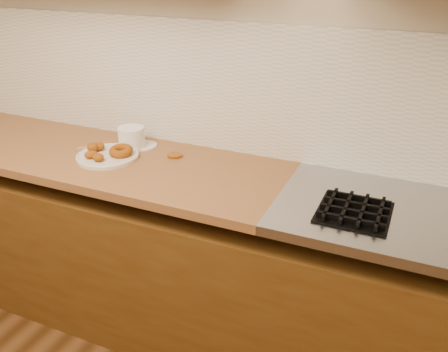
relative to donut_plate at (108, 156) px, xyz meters
The scene contains 11 objects.
wall_back 0.65m from the donut_plate, 44.14° to the left, with size 4.00×0.02×2.70m, color #C4B298.
base_cabinet 0.62m from the donut_plate, ahead, with size 3.60×0.60×0.77m, color #563713.
butcher_block 0.31m from the donut_plate, behind, with size 2.30×0.62×0.04m, color brown.
backsplash 0.55m from the donut_plate, 43.09° to the left, with size 3.60×0.02×0.60m, color silver.
donut_plate is the anchor object (origin of this frame).
ring_donut 0.07m from the donut_plate, 22.39° to the left, with size 0.11×0.11×0.04m, color #A04C10.
fried_dough_chunks 0.06m from the donut_plate, 151.39° to the right, with size 0.16×0.17×0.05m.
plastic_tub 0.16m from the donut_plate, 76.47° to the left, with size 0.13×0.13×0.11m, color white.
tub_lid 0.20m from the donut_plate, 68.88° to the left, with size 0.13×0.13×0.01m, color silver.
brass_jar_lid 0.31m from the donut_plate, 26.60° to the left, with size 0.07×0.07×0.01m, color #A96620.
wooden_utensil 0.12m from the donut_plate, 149.53° to the left, with size 0.19×0.02×0.01m, color #A0784B.
Camera 1 is at (0.97, 0.03, 1.77)m, focal length 38.00 mm.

